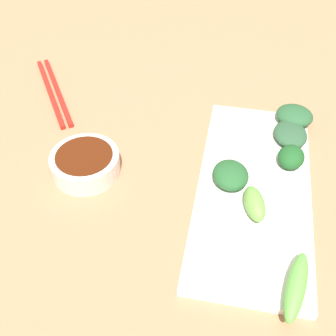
# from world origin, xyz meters

# --- Properties ---
(tabletop) EXTENTS (2.10, 2.10, 0.02)m
(tabletop) POSITION_xyz_m (0.00, 0.00, 0.01)
(tabletop) COLOR #A47552
(tabletop) RESTS_ON ground
(sauce_bowl) EXTENTS (0.11, 0.11, 0.04)m
(sauce_bowl) POSITION_xyz_m (-0.13, -0.03, 0.04)
(sauce_bowl) COLOR silver
(sauce_bowl) RESTS_ON tabletop
(serving_plate) EXTENTS (0.17, 0.38, 0.01)m
(serving_plate) POSITION_xyz_m (0.13, -0.02, 0.03)
(serving_plate) COLOR white
(serving_plate) RESTS_ON tabletop
(broccoli_stalk_0) EXTENTS (0.04, 0.07, 0.03)m
(broccoli_stalk_0) POSITION_xyz_m (0.13, -0.07, 0.05)
(broccoli_stalk_0) COLOR #68A346
(broccoli_stalk_0) RESTS_ON serving_plate
(broccoli_leafy_1) EXTENTS (0.07, 0.07, 0.03)m
(broccoli_leafy_1) POSITION_xyz_m (0.09, -0.02, 0.05)
(broccoli_leafy_1) COLOR #23572B
(broccoli_leafy_1) RESTS_ON serving_plate
(broccoli_leafy_2) EXTENTS (0.08, 0.08, 0.03)m
(broccoli_leafy_2) POSITION_xyz_m (0.19, 0.14, 0.04)
(broccoli_leafy_2) COLOR #265430
(broccoli_leafy_2) RESTS_ON serving_plate
(broccoli_leafy_3) EXTENTS (0.05, 0.06, 0.03)m
(broccoli_leafy_3) POSITION_xyz_m (0.18, 0.04, 0.05)
(broccoli_leafy_3) COLOR #1B5122
(broccoli_leafy_3) RESTS_ON serving_plate
(broccoli_leafy_4) EXTENTS (0.06, 0.07, 0.02)m
(broccoli_leafy_4) POSITION_xyz_m (0.18, 0.10, 0.04)
(broccoli_leafy_4) COLOR #2A5134
(broccoli_leafy_4) RESTS_ON serving_plate
(broccoli_stalk_5) EXTENTS (0.04, 0.10, 0.03)m
(broccoli_stalk_5) POSITION_xyz_m (0.18, -0.19, 0.05)
(broccoli_stalk_5) COLOR #5FB647
(broccoli_stalk_5) RESTS_ON serving_plate
(chopsticks) EXTENTS (0.14, 0.20, 0.01)m
(chopsticks) POSITION_xyz_m (-0.26, 0.16, 0.02)
(chopsticks) COLOR red
(chopsticks) RESTS_ON tabletop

